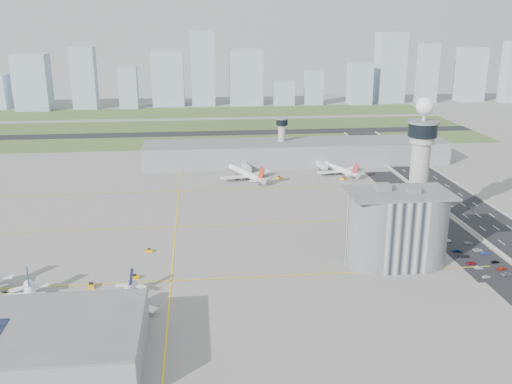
{
  "coord_description": "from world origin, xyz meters",
  "views": [
    {
      "loc": [
        -28.22,
        -233.49,
        98.11
      ],
      "look_at": [
        0.0,
        35.0,
        15.0
      ],
      "focal_mm": 40.0,
      "sensor_mm": 36.0,
      "label": 1
    }
  ],
  "objects": [
    {
      "name": "highway",
      "position": [
        115.0,
        0.0,
        0.05
      ],
      "size": [
        28.0,
        500.0,
        0.1
      ],
      "primitive_type": "cube",
      "color": "black",
      "rests_on": "ground"
    },
    {
      "name": "jet_bridge_near_2",
      "position": [
        -53.0,
        -61.0,
        2.85
      ],
      "size": [
        5.39,
        14.31,
        5.7
      ],
      "primitive_type": null,
      "rotation": [
        0.0,
        0.0,
        1.4
      ],
      "color": "silver",
      "rests_on": "ground"
    },
    {
      "name": "grass_strip_0",
      "position": [
        -20.0,
        225.0,
        0.04
      ],
      "size": [
        480.0,
        50.0,
        0.08
      ],
      "primitive_type": "cube",
      "color": "#425D2C",
      "rests_on": "ground"
    },
    {
      "name": "tug_2",
      "position": [
        -54.25,
        -26.3,
        0.88
      ],
      "size": [
        3.44,
        2.75,
        1.76
      ],
      "primitive_type": null,
      "rotation": [
        0.0,
        0.0,
        -1.33
      ],
      "color": "#F8A700",
      "rests_on": "ground"
    },
    {
      "name": "car_lot_6",
      "position": [
        92.16,
        -39.16,
        0.66
      ],
      "size": [
        4.91,
        2.65,
        1.31
      ],
      "primitive_type": "imported",
      "rotation": [
        0.0,
        0.0,
        1.67
      ],
      "color": "gray",
      "rests_on": "ground"
    },
    {
      "name": "barrier_left",
      "position": [
        101.0,
        0.0,
        0.6
      ],
      "size": [
        0.6,
        500.0,
        1.2
      ],
      "primitive_type": "cube",
      "color": "#9E9E99",
      "rests_on": "ground"
    },
    {
      "name": "airplane_near_c",
      "position": [
        -57.75,
        -53.02,
        4.79
      ],
      "size": [
        36.57,
        40.3,
        9.59
      ],
      "primitive_type": null,
      "rotation": [
        0.0,
        0.0,
        -1.82
      ],
      "color": "white",
      "rests_on": "ground"
    },
    {
      "name": "admin_building",
      "position": [
        51.99,
        -22.0,
        15.3
      ],
      "size": [
        42.0,
        24.0,
        33.5
      ],
      "color": "#B2B2B7",
      "rests_on": "ground"
    },
    {
      "name": "taxiway_line_h_2",
      "position": [
        -40.0,
        90.0,
        0.01
      ],
      "size": [
        260.0,
        0.6,
        0.01
      ],
      "primitive_type": "cube",
      "color": "yellow",
      "rests_on": "ground"
    },
    {
      "name": "grass_strip_2",
      "position": [
        -20.0,
        380.0,
        0.04
      ],
      "size": [
        480.0,
        70.0,
        0.08
      ],
      "primitive_type": "cube",
      "color": "#546F34",
      "rests_on": "ground"
    },
    {
      "name": "tug_0",
      "position": [
        -99.95,
        -36.91,
        1.06
      ],
      "size": [
        4.02,
        4.4,
        2.11
      ],
      "primitive_type": null,
      "rotation": [
        0.0,
        0.0,
        0.54
      ],
      "color": "gold",
      "rests_on": "ground"
    },
    {
      "name": "car_lot_2",
      "position": [
        83.23,
        -27.2,
        0.55
      ],
      "size": [
        4.09,
        2.19,
        1.09
      ],
      "primitive_type": "imported",
      "rotation": [
        0.0,
        0.0,
        1.67
      ],
      "color": "maroon",
      "rests_on": "ground"
    },
    {
      "name": "skyline_bldg_5",
      "position": [
        -150.11,
        419.66,
        33.44
      ],
      "size": [
        25.49,
        20.39,
        66.89
      ],
      "primitive_type": "cube",
      "color": "#9EADC1",
      "rests_on": "ground"
    },
    {
      "name": "car_lot_1",
      "position": [
        84.16,
        -31.88,
        0.58
      ],
      "size": [
        3.55,
        1.33,
        1.16
      ],
      "primitive_type": "imported",
      "rotation": [
        0.0,
        0.0,
        1.54
      ],
      "color": "#989FA6",
      "rests_on": "ground"
    },
    {
      "name": "airplane_near_b",
      "position": [
        -86.28,
        -53.6,
        5.61
      ],
      "size": [
        43.82,
        47.92,
        11.21
      ],
      "primitive_type": null,
      "rotation": [
        0.0,
        0.0,
        -1.29
      ],
      "color": "white",
      "rests_on": "ground"
    },
    {
      "name": "car_lot_7",
      "position": [
        93.0,
        -33.78,
        0.62
      ],
      "size": [
        4.52,
        2.46,
        1.24
      ],
      "primitive_type": "imported",
      "rotation": [
        0.0,
        0.0,
        1.74
      ],
      "color": "#A52719",
      "rests_on": "ground"
    },
    {
      "name": "skyline_bldg_14",
      "position": [
        244.74,
        426.38,
        34.37
      ],
      "size": [
        21.59,
        17.28,
        68.75
      ],
      "primitive_type": "cube",
      "color": "#9EADC1",
      "rests_on": "ground"
    },
    {
      "name": "car_hw_4",
      "position": [
        107.67,
        178.41,
        0.55
      ],
      "size": [
        1.67,
        3.35,
        1.09
      ],
      "primitive_type": "imported",
      "rotation": [
        0.0,
        0.0,
        -0.12
      ],
      "color": "gray",
      "rests_on": "ground"
    },
    {
      "name": "ground",
      "position": [
        0.0,
        0.0,
        0.0
      ],
      "size": [
        1000.0,
        1000.0,
        0.0
      ],
      "primitive_type": "plane",
      "color": "gray"
    },
    {
      "name": "skyline_bldg_7",
      "position": [
        -59.44,
        436.89,
        30.61
      ],
      "size": [
        35.76,
        28.61,
        61.22
      ],
      "primitive_type": "cube",
      "color": "#9EADC1",
      "rests_on": "ground"
    },
    {
      "name": "skyline_bldg_8",
      "position": [
        -19.42,
        431.56,
        41.69
      ],
      "size": [
        26.33,
        21.06,
        83.39
      ],
      "primitive_type": "cube",
      "color": "#9EADC1",
      "rests_on": "ground"
    },
    {
      "name": "car_lot_3",
      "position": [
        83.51,
        -19.94,
        0.65
      ],
      "size": [
        4.73,
        2.54,
        1.3
      ],
      "primitive_type": "imported",
      "rotation": [
        0.0,
        0.0,
        1.41
      ],
      "color": "black",
      "rests_on": "ground"
    },
    {
      "name": "car_lot_0",
      "position": [
        83.14,
        -40.23,
        0.59
      ],
      "size": [
        3.6,
        1.8,
        1.18
      ],
      "primitive_type": "imported",
      "rotation": [
        0.0,
        0.0,
        1.69
      ],
      "color": "silver",
      "rests_on": "ground"
    },
    {
      "name": "control_tower",
      "position": [
        72.0,
        8.0,
        35.04
      ],
      "size": [
        14.0,
        14.0,
        64.5
      ],
      "color": "#ADAAA5",
      "rests_on": "ground"
    },
    {
      "name": "skyline_bldg_10",
      "position": [
        73.27,
        423.68,
        13.87
      ],
      "size": [
        23.01,
        18.41,
        27.75
      ],
      "primitive_type": "cube",
      "color": "#9EADC1",
      "rests_on": "ground"
    },
    {
      "name": "airplane_far_a",
      "position": [
        1.89,
        112.44,
        6.03
      ],
      "size": [
        51.02,
        54.29,
        12.07
      ],
      "primitive_type": null,
      "rotation": [
        0.0,
        0.0,
        1.99
      ],
      "color": "white",
      "rests_on": "ground"
    },
    {
      "name": "skyline_bldg_4",
      "position": [
        -204.47,
        415.19,
        30.18
      ],
      "size": [
        35.81,
        28.65,
        60.36
      ],
      "primitive_type": "cube",
      "color": "#9EADC1",
      "rests_on": "ground"
    },
    {
      "name": "skyline_bldg_6",
      "position": [
        -102.68,
        417.9,
        22.6
      ],
      "size": [
        20.04,
        16.03,
        45.2
      ],
      "primitive_type": "cube",
      "color": "#9EADC1",
      "rests_on": "ground"
    },
    {
      "name": "car_lot_10",
      "position": [
        92.54,
        -14.45,
        0.61
      ],
      "size": [
        4.48,
        2.19,
        1.23
      ],
      "primitive_type": "imported",
      "rotation": [
        0.0,
        0.0,
        1.54
      ],
      "color": "silver",
      "rests_on": "ground"
    },
    {
      "name": "taxiway_line_h_1",
      "position": [
        -40.0,
        30.0,
        0.01
      ],
      "size": [
        260.0,
        0.6,
        0.01
      ],
      "primitive_type": "cube",
      "color": "yellow",
      "rests_on": "ground"
    },
    {
      "name": "airplane_far_b",
      "position": [
        63.18,
        118.67,
        5.52
      ],
      "size": [
        46.03,
        49.24,
        11.04
      ],
      "primitive_type": null,
      "rotation": [
        0.0,
        0.0,
        1.96
      ],
      "color": "white",
      "rests_on": "ground"
    },
    {
      "name": "runway",
      "position": [
        -20.0,
        262.0,
        0.06
      ],
      "size": [
        480.0,
        22.0,
        0.1
      ],
      "primitive_type": "cube",
      "color": "black",
      "rests_on": "ground"
    },
    {
      "name": "skyline_bldg_13",
      "position": [
        201.27,
        433.27,
        40.6
      ],
      "size": [
        32.26,
        25.81,
        81.2
      ],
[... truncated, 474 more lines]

